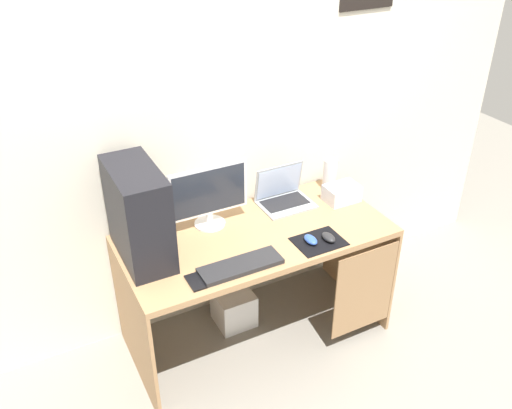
{
  "coord_description": "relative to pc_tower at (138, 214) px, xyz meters",
  "views": [
    {
      "loc": [
        -1.14,
        -2.19,
        2.38
      ],
      "look_at": [
        0.0,
        0.0,
        0.91
      ],
      "focal_mm": 38.62,
      "sensor_mm": 36.0,
      "label": 1
    }
  ],
  "objects": [
    {
      "name": "ground_plane",
      "position": [
        0.6,
        -0.09,
        -0.97
      ],
      "size": [
        8.0,
        8.0,
        0.0
      ],
      "primitive_type": "plane",
      "color": "gray"
    },
    {
      "name": "wall_back",
      "position": [
        0.6,
        0.3,
        0.33
      ],
      "size": [
        4.0,
        0.05,
        2.6
      ],
      "color": "beige",
      "rests_on": "ground_plane"
    },
    {
      "name": "desk",
      "position": [
        0.62,
        -0.1,
        -0.39
      ],
      "size": [
        1.46,
        0.69,
        0.73
      ],
      "color": "#A37A51",
      "rests_on": "ground_plane"
    },
    {
      "name": "pc_tower",
      "position": [
        0.0,
        0.0,
        0.0
      ],
      "size": [
        0.22,
        0.46,
        0.49
      ],
      "primitive_type": "cube",
      "color": "black",
      "rests_on": "desk"
    },
    {
      "name": "monitor",
      "position": [
        0.41,
        0.1,
        -0.06
      ],
      "size": [
        0.44,
        0.17,
        0.36
      ],
      "color": "white",
      "rests_on": "desk"
    },
    {
      "name": "laptop",
      "position": [
        0.89,
        0.12,
        -0.2
      ],
      "size": [
        0.31,
        0.23,
        0.22
      ],
      "color": "#9EA3A8",
      "rests_on": "desk"
    },
    {
      "name": "speaker",
      "position": [
        1.23,
        0.15,
        -0.15
      ],
      "size": [
        0.08,
        0.08,
        0.19
      ],
      "primitive_type": "cylinder",
      "color": "silver",
      "rests_on": "desk"
    },
    {
      "name": "projector",
      "position": [
        1.21,
        -0.01,
        -0.2
      ],
      "size": [
        0.2,
        0.14,
        0.1
      ],
      "primitive_type": "cube",
      "color": "silver",
      "rests_on": "desk"
    },
    {
      "name": "keyboard",
      "position": [
        0.39,
        -0.32,
        -0.23
      ],
      "size": [
        0.42,
        0.14,
        0.02
      ],
      "primitive_type": "cube",
      "color": "#232326",
      "rests_on": "desk"
    },
    {
      "name": "mousepad",
      "position": [
        0.85,
        -0.31,
        -0.24
      ],
      "size": [
        0.26,
        0.2,
        0.0
      ],
      "primitive_type": "cube",
      "color": "black",
      "rests_on": "desk"
    },
    {
      "name": "mouse_left",
      "position": [
        0.81,
        -0.3,
        -0.22
      ],
      "size": [
        0.06,
        0.1,
        0.03
      ],
      "primitive_type": "ellipsoid",
      "color": "#2D51B2",
      "rests_on": "mousepad"
    },
    {
      "name": "mouse_right",
      "position": [
        0.9,
        -0.33,
        -0.22
      ],
      "size": [
        0.06,
        0.1,
        0.03
      ],
      "primitive_type": "ellipsoid",
      "color": "#232326",
      "rests_on": "mousepad"
    },
    {
      "name": "cell_phone",
      "position": [
        0.15,
        -0.33,
        -0.24
      ],
      "size": [
        0.07,
        0.13,
        0.01
      ],
      "primitive_type": "cube",
      "color": "black",
      "rests_on": "desk"
    },
    {
      "name": "subwoofer",
      "position": [
        0.52,
        0.06,
        -0.86
      ],
      "size": [
        0.22,
        0.22,
        0.22
      ],
      "primitive_type": "cube",
      "color": "white",
      "rests_on": "ground_plane"
    }
  ]
}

